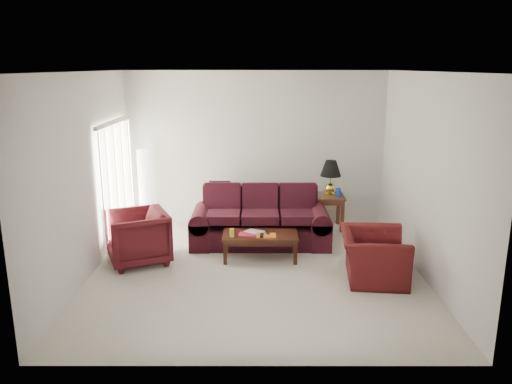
{
  "coord_description": "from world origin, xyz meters",
  "views": [
    {
      "loc": [
        0.01,
        -7.15,
        3.07
      ],
      "look_at": [
        0.0,
        0.85,
        1.05
      ],
      "focal_mm": 35.0,
      "sensor_mm": 36.0,
      "label": 1
    }
  ],
  "objects_px": {
    "end_table": "(328,212)",
    "armchair_right": "(373,256)",
    "sofa": "(260,217)",
    "coffee_table": "(260,246)",
    "armchair_left": "(137,237)",
    "floor_lamp": "(144,189)"
  },
  "relations": [
    {
      "from": "armchair_right",
      "to": "armchair_left",
      "type": "bearing_deg",
      "value": 86.18
    },
    {
      "from": "sofa",
      "to": "armchair_left",
      "type": "bearing_deg",
      "value": -156.96
    },
    {
      "from": "sofa",
      "to": "coffee_table",
      "type": "bearing_deg",
      "value": -90.97
    },
    {
      "from": "armchair_left",
      "to": "floor_lamp",
      "type": "bearing_deg",
      "value": 164.63
    },
    {
      "from": "armchair_left",
      "to": "armchair_right",
      "type": "bearing_deg",
      "value": 56.71
    },
    {
      "from": "armchair_right",
      "to": "coffee_table",
      "type": "distance_m",
      "value": 1.85
    },
    {
      "from": "coffee_table",
      "to": "floor_lamp",
      "type": "bearing_deg",
      "value": 158.16
    },
    {
      "from": "sofa",
      "to": "armchair_right",
      "type": "xyz_separation_m",
      "value": [
        1.66,
        -1.49,
        -0.14
      ]
    },
    {
      "from": "end_table",
      "to": "sofa",
      "type": "bearing_deg",
      "value": -145.37
    },
    {
      "from": "sofa",
      "to": "armchair_left",
      "type": "relative_size",
      "value": 2.59
    },
    {
      "from": "floor_lamp",
      "to": "sofa",
      "type": "bearing_deg",
      "value": -21.61
    },
    {
      "from": "floor_lamp",
      "to": "armchair_right",
      "type": "bearing_deg",
      "value": -31.43
    },
    {
      "from": "end_table",
      "to": "floor_lamp",
      "type": "xyz_separation_m",
      "value": [
        -3.53,
        -0.03,
        0.46
      ]
    },
    {
      "from": "sofa",
      "to": "armchair_right",
      "type": "distance_m",
      "value": 2.23
    },
    {
      "from": "sofa",
      "to": "coffee_table",
      "type": "height_order",
      "value": "sofa"
    },
    {
      "from": "coffee_table",
      "to": "sofa",
      "type": "bearing_deg",
      "value": 103.26
    },
    {
      "from": "end_table",
      "to": "armchair_left",
      "type": "relative_size",
      "value": 0.7
    },
    {
      "from": "floor_lamp",
      "to": "coffee_table",
      "type": "relative_size",
      "value": 1.29
    },
    {
      "from": "end_table",
      "to": "armchair_right",
      "type": "relative_size",
      "value": 0.6
    },
    {
      "from": "armchair_left",
      "to": "sofa",
      "type": "bearing_deg",
      "value": 90.18
    },
    {
      "from": "sofa",
      "to": "coffee_table",
      "type": "distance_m",
      "value": 0.75
    },
    {
      "from": "floor_lamp",
      "to": "coffee_table",
      "type": "distance_m",
      "value": 2.77
    }
  ]
}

